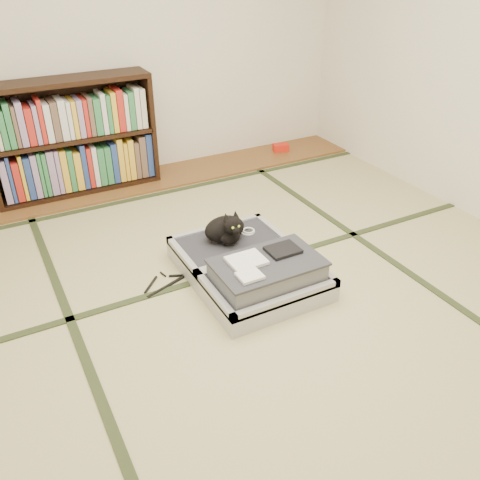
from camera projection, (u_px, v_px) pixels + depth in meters
name	position (u px, v px, depth m)	size (l,w,h in m)	color
floor	(261.00, 306.00, 2.93)	(4.50, 4.50, 0.00)	#C9B686
wood_strip	(146.00, 180.00, 4.44)	(4.00, 0.50, 0.02)	brown
red_item	(281.00, 148.00, 5.02)	(0.15, 0.09, 0.07)	red
room_shell	(268.00, 38.00, 2.19)	(4.50, 4.50, 4.50)	white
tatami_borders	(223.00, 264.00, 3.31)	(4.00, 4.50, 0.01)	#2D381E
bookcase	(73.00, 140.00, 4.05)	(1.30, 0.30, 0.92)	black
suitcase	(251.00, 268.00, 3.10)	(0.70, 0.94, 0.28)	#ADADB2
cat	(226.00, 229.00, 3.25)	(0.31, 0.31, 0.25)	black
cable_coil	(248.00, 231.00, 3.40)	(0.10, 0.10, 0.02)	white
hanger	(169.00, 282.00, 3.13)	(0.36, 0.22, 0.01)	black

